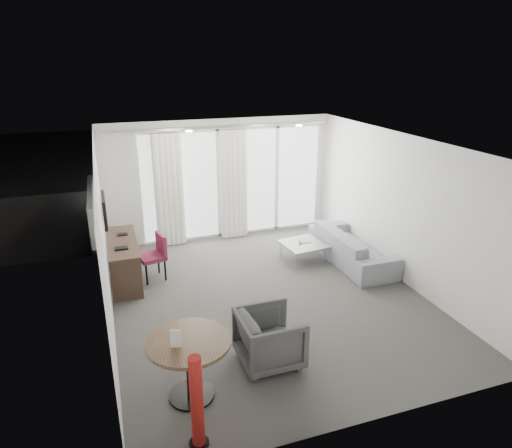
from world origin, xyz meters
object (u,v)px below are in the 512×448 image
object	(u,v)px
coffee_table	(303,251)
rattan_chair_a	(229,195)
rattan_chair_b	(279,189)
desk	(124,261)
round_table	(190,369)
red_lamp	(197,402)
sofa	(352,246)
tub_armchair	(270,338)
desk_chair	(152,258)

from	to	relation	value
coffee_table	rattan_chair_a	size ratio (longest dim) A/B	0.92
rattan_chair_b	rattan_chair_a	bearing A→B (deg)	-172.86
desk	coffee_table	xyz separation A→B (m)	(3.40, -0.22, -0.21)
desk	rattan_chair_b	world-z (taller)	desk
rattan_chair_a	round_table	bearing A→B (deg)	-95.27
desk	red_lamp	bearing A→B (deg)	-83.45
sofa	rattan_chair_a	distance (m)	4.04
coffee_table	rattan_chair_b	world-z (taller)	rattan_chair_b
round_table	red_lamp	bearing A→B (deg)	-95.34
round_table	coffee_table	bearing A→B (deg)	47.56
tub_armchair	rattan_chair_b	world-z (taller)	tub_armchair
coffee_table	rattan_chair_a	world-z (taller)	rattan_chair_a
round_table	red_lamp	xyz separation A→B (m)	(-0.07, -0.73, 0.15)
desk	rattan_chair_a	bearing A→B (deg)	48.29
coffee_table	red_lamp	bearing A→B (deg)	-127.18
round_table	rattan_chair_b	xyz separation A→B (m)	(3.83, 6.89, -0.03)
round_table	red_lamp	world-z (taller)	red_lamp
rattan_chair_a	coffee_table	bearing A→B (deg)	-66.53
rattan_chair_a	rattan_chair_b	xyz separation A→B (m)	(1.53, 0.35, -0.06)
red_lamp	tub_armchair	distance (m)	1.58
tub_armchair	coffee_table	distance (m)	3.33
sofa	rattan_chair_b	size ratio (longest dim) A/B	3.00
red_lamp	coffee_table	size ratio (longest dim) A/B	1.39
coffee_table	desk_chair	bearing A→B (deg)	177.70
desk	sofa	world-z (taller)	desk
round_table	tub_armchair	bearing A→B (deg)	15.61
desk	coffee_table	world-z (taller)	desk
desk_chair	red_lamp	world-z (taller)	red_lamp
tub_armchair	rattan_chair_a	distance (m)	6.34
desk_chair	desk	bearing A→B (deg)	155.63
sofa	round_table	bearing A→B (deg)	126.44
round_table	desk_chair	bearing A→B (deg)	91.01
sofa	rattan_chair_b	distance (m)	4.13
sofa	rattan_chair_b	bearing A→B (deg)	-1.24
tub_armchair	rattan_chair_b	distance (m)	7.12
desk_chair	sofa	size ratio (longest dim) A/B	0.39
coffee_table	sofa	xyz separation A→B (m)	(0.88, -0.37, 0.14)
desk	tub_armchair	distance (m)	3.46
desk	sofa	size ratio (longest dim) A/B	0.74
coffee_table	sofa	size ratio (longest dim) A/B	0.36
desk_chair	tub_armchair	xyz separation A→B (m)	(1.17, -2.94, -0.06)
round_table	rattan_chair_b	distance (m)	7.89
desk	sofa	xyz separation A→B (m)	(4.28, -0.59, -0.06)
round_table	rattan_chair_b	size ratio (longest dim) A/B	1.34
round_table	tub_armchair	xyz separation A→B (m)	(1.11, 0.31, -0.03)
round_table	rattan_chair_b	bearing A→B (deg)	60.95
desk_chair	rattan_chair_a	world-z (taller)	rattan_chair_a
round_table	sofa	xyz separation A→B (m)	(3.74, 2.76, -0.07)
desk	round_table	world-z (taller)	round_table
tub_armchair	sofa	xyz separation A→B (m)	(2.63, 2.45, -0.05)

